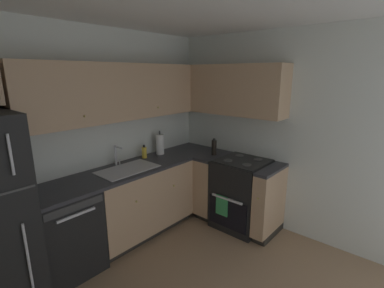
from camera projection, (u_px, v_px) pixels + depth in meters
wall_back at (88, 140)px, 3.18m from camera, size 3.51×0.05×2.50m
wall_right at (295, 136)px, 3.35m from camera, size 0.05×3.49×2.50m
dishwasher at (64, 233)px, 2.79m from camera, size 0.60×0.63×0.86m
lower_cabinets_back at (140, 200)px, 3.50m from camera, size 1.33×0.62×0.86m
countertop_back at (138, 167)px, 3.39m from camera, size 2.53×0.60×0.03m
lower_cabinets_right at (233, 192)px, 3.72m from camera, size 0.62×1.06×0.86m
countertop_right at (235, 161)px, 3.61m from camera, size 0.60×1.06×0.03m
oven_range at (241, 193)px, 3.65m from camera, size 0.68×0.62×1.05m
upper_cabinets_back at (116, 92)px, 3.14m from camera, size 2.21×0.34×0.64m
upper_cabinets_right at (226, 89)px, 3.65m from camera, size 0.32×1.61×0.64m
sink at (128, 173)px, 3.24m from camera, size 0.69×0.40×0.10m
faucet at (117, 154)px, 3.33m from camera, size 0.07×0.16×0.25m
soap_bottle at (144, 152)px, 3.66m from camera, size 0.06×0.06×0.18m
paper_towel_roll at (160, 144)px, 3.82m from camera, size 0.11×0.11×0.34m
oil_bottle at (214, 147)px, 3.79m from camera, size 0.07×0.07×0.23m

